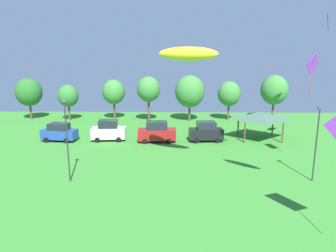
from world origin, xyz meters
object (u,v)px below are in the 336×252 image
parked_car_third_from_left (157,132)px  treeline_tree_5 (229,94)px  light_post_0 (67,137)px  park_pavilion (260,116)px  kite_flying_4 (323,7)px  kite_flying_8 (187,54)px  treeline_tree_6 (274,90)px  treeline_tree_1 (68,96)px  light_post_1 (317,140)px  treeline_tree_2 (114,92)px  parked_car_leftmost (59,132)px  parked_car_rightmost_in_row (206,132)px  kite_flying_5 (312,66)px  treeline_tree_4 (190,91)px  treeline_tree_0 (29,92)px  treeline_tree_3 (149,89)px  parked_car_second_from_left (109,131)px

parked_car_third_from_left → treeline_tree_5: (11.43, 14.34, 3.24)m
light_post_0 → park_pavilion: bearing=36.2°
kite_flying_4 → kite_flying_8: (-16.61, -11.94, -5.64)m
treeline_tree_6 → treeline_tree_1: bearing=-178.2°
light_post_1 → parked_car_third_from_left: bearing=139.3°
treeline_tree_5 → treeline_tree_2: bearing=178.9°
kite_flying_4 → park_pavilion: kite_flying_4 is taller
treeline_tree_5 → parked_car_leftmost: bearing=-149.2°
parked_car_rightmost_in_row → treeline_tree_1: size_ratio=0.72×
parked_car_rightmost_in_row → treeline_tree_5: bearing=64.6°
kite_flying_5 → treeline_tree_5: (-7.04, 14.51, -4.97)m
kite_flying_4 → treeline_tree_2: bearing=155.6°
parked_car_leftmost → parked_car_third_from_left: parked_car_third_from_left is taller
treeline_tree_2 → treeline_tree_5: treeline_tree_2 is taller
kite_flying_4 → treeline_tree_4: kite_flying_4 is taller
light_post_1 → treeline_tree_0: treeline_tree_0 is taller
treeline_tree_2 → treeline_tree_0: bearing=-178.2°
kite_flying_5 → treeline_tree_3: bearing=147.4°
treeline_tree_4 → treeline_tree_6: treeline_tree_4 is taller
parked_car_third_from_left → light_post_1: size_ratio=0.75×
light_post_0 → kite_flying_5: bearing=26.6°
treeline_tree_6 → parked_car_second_from_left: bearing=-150.9°
light_post_0 → treeline_tree_4: treeline_tree_4 is taller
park_pavilion → light_post_1: size_ratio=0.94×
treeline_tree_1 → treeline_tree_2: (7.52, 1.20, 0.54)m
parked_car_rightmost_in_row → treeline_tree_4: 13.62m
treeline_tree_3 → treeline_tree_5: size_ratio=1.13×
parked_car_leftmost → treeline_tree_0: treeline_tree_0 is taller
parked_car_leftmost → light_post_1: (26.55, -12.24, 2.48)m
treeline_tree_2 → treeline_tree_5: (19.74, -0.36, -0.21)m
parked_car_leftmost → parked_car_second_from_left: 6.24m
treeline_tree_6 → parked_car_leftmost: bearing=-155.3°
parked_car_leftmost → light_post_0: size_ratio=0.64×
treeline_tree_0 → treeline_tree_5: 34.29m
parked_car_leftmost → treeline_tree_6: bearing=31.1°
light_post_1 → treeline_tree_3: 29.99m
treeline_tree_0 → parked_car_second_from_left: bearing=-39.5°
parked_car_leftmost → light_post_0: bearing=-59.5°
parked_car_second_from_left → treeline_tree_2: size_ratio=0.65×
parked_car_third_from_left → light_post_0: bearing=-121.4°
kite_flying_8 → treeline_tree_3: 24.27m
kite_flying_5 → light_post_1: (-4.37, -11.98, -5.85)m
kite_flying_4 → parked_car_rightmost_in_row: (-13.70, -1.42, -15.08)m
light_post_0 → treeline_tree_0: (-16.18, 26.99, 0.78)m
parked_car_third_from_left → park_pavilion: (13.34, 1.88, 1.80)m
treeline_tree_0 → treeline_tree_1: (7.03, -0.74, -0.54)m
treeline_tree_0 → treeline_tree_2: 14.56m
park_pavilion → treeline_tree_6: size_ratio=0.80×
park_pavilion → treeline_tree_5: size_ratio=0.92×
parked_car_second_from_left → light_post_1: 24.07m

